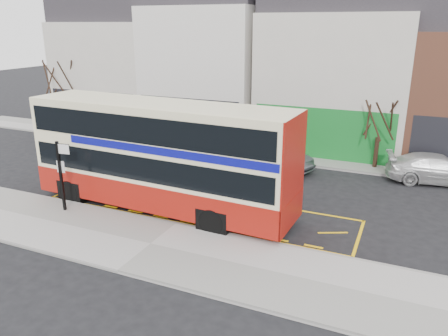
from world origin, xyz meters
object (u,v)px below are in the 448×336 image
at_px(car_silver, 136,135).
at_px(car_white, 438,169).
at_px(bus_stop_post, 62,170).
at_px(street_tree_right, 381,109).
at_px(double_decker_bus, 161,155).
at_px(street_tree_left, 58,69).
at_px(car_grey, 273,156).

relative_size(car_silver, car_white, 0.77).
bearing_deg(bus_stop_post, street_tree_right, 37.58).
xyz_separation_m(car_white, street_tree_right, (-3.18, 1.00, 2.71)).
bearing_deg(double_decker_bus, car_white, 40.08).
xyz_separation_m(street_tree_left, street_tree_right, (22.71, 0.07, -1.24)).
distance_m(car_grey, car_white, 8.61).
bearing_deg(car_silver, bus_stop_post, -171.51).
distance_m(double_decker_bus, street_tree_left, 17.64).
xyz_separation_m(car_silver, street_tree_right, (15.61, 0.91, 2.78)).
xyz_separation_m(car_grey, car_white, (8.52, 1.22, -0.03)).
height_order(car_silver, street_tree_right, street_tree_right).
bearing_deg(double_decker_bus, street_tree_right, 52.58).
relative_size(double_decker_bus, car_silver, 3.09).
height_order(double_decker_bus, car_white, double_decker_bus).
bearing_deg(car_white, bus_stop_post, 115.54).
bearing_deg(street_tree_right, bus_stop_post, -134.92).
bearing_deg(car_grey, car_white, -61.98).
xyz_separation_m(double_decker_bus, car_white, (11.26, 8.70, -1.78)).
height_order(double_decker_bus, street_tree_left, street_tree_left).
xyz_separation_m(car_silver, street_tree_left, (-7.09, 0.84, 4.02)).
relative_size(car_grey, street_tree_left, 0.68).
bearing_deg(street_tree_right, car_silver, -176.67).
relative_size(bus_stop_post, street_tree_right, 0.61).
distance_m(car_silver, street_tree_right, 15.88).
bearing_deg(car_silver, street_tree_left, 72.20).
bearing_deg(double_decker_bus, car_grey, 72.24).
height_order(car_silver, car_grey, car_grey).
xyz_separation_m(double_decker_bus, street_tree_left, (-14.62, 9.63, 2.17)).
relative_size(double_decker_bus, street_tree_right, 2.39).
relative_size(double_decker_bus, street_tree_left, 1.76).
relative_size(car_silver, street_tree_left, 0.57).
bearing_deg(street_tree_right, street_tree_left, -179.83).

